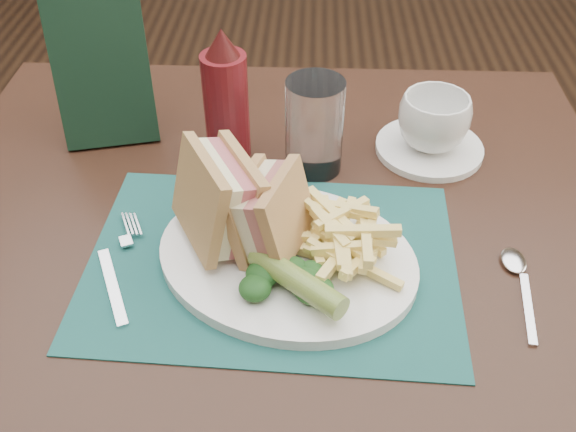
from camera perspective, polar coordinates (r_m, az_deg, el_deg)
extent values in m
plane|color=black|center=(1.69, -0.02, -7.79)|extent=(7.00, 7.00, 0.00)
cube|color=#184E4A|center=(0.74, -1.44, -4.06)|extent=(0.43, 0.32, 0.00)
cylinder|color=#5C762C|center=(0.67, 0.80, -5.75)|extent=(0.11, 0.10, 0.03)
cylinder|color=white|center=(0.93, 12.43, 5.93)|extent=(0.19, 0.19, 0.01)
imported|color=white|center=(0.90, 12.82, 8.16)|extent=(0.13, 0.13, 0.08)
cylinder|color=white|center=(0.84, 2.35, 7.94)|extent=(0.09, 0.09, 0.13)
cube|color=black|center=(0.93, -16.22, 12.35)|extent=(0.14, 0.11, 0.20)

